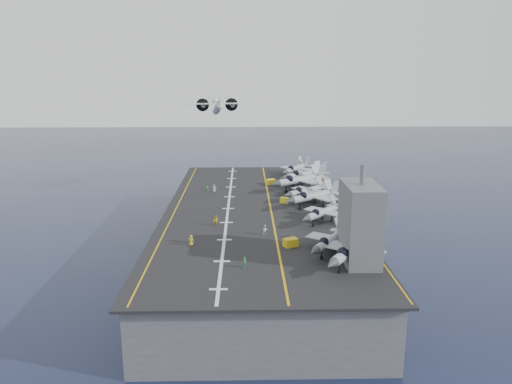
{
  "coord_description": "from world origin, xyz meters",
  "views": [
    {
      "loc": [
        -2.34,
        -101.64,
        38.88
      ],
      "look_at": [
        0.0,
        4.0,
        13.0
      ],
      "focal_mm": 35.0,
      "sensor_mm": 36.0,
      "label": 1
    }
  ],
  "objects_px": {
    "island_superstructure": "(361,214)",
    "fighter_jet_0": "(351,249)",
    "transport_plane": "(218,108)",
    "tow_cart_a": "(291,242)"
  },
  "relations": [
    {
      "from": "island_superstructure",
      "to": "tow_cart_a",
      "type": "bearing_deg",
      "value": 146.74
    },
    {
      "from": "transport_plane",
      "to": "tow_cart_a",
      "type": "bearing_deg",
      "value": -78.52
    },
    {
      "from": "tow_cart_a",
      "to": "transport_plane",
      "type": "bearing_deg",
      "value": 101.48
    },
    {
      "from": "island_superstructure",
      "to": "tow_cart_a",
      "type": "distance_m",
      "value": 13.63
    },
    {
      "from": "fighter_jet_0",
      "to": "transport_plane",
      "type": "relative_size",
      "value": 0.71
    },
    {
      "from": "island_superstructure",
      "to": "fighter_jet_0",
      "type": "height_order",
      "value": "island_superstructure"
    },
    {
      "from": "island_superstructure",
      "to": "fighter_jet_0",
      "type": "xyz_separation_m",
      "value": [
        -1.54,
        -1.58,
        -5.04
      ]
    },
    {
      "from": "tow_cart_a",
      "to": "island_superstructure",
      "type": "bearing_deg",
      "value": -33.26
    },
    {
      "from": "transport_plane",
      "to": "fighter_jet_0",
      "type": "bearing_deg",
      "value": -74.3
    },
    {
      "from": "island_superstructure",
      "to": "transport_plane",
      "type": "bearing_deg",
      "value": 106.94
    }
  ]
}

